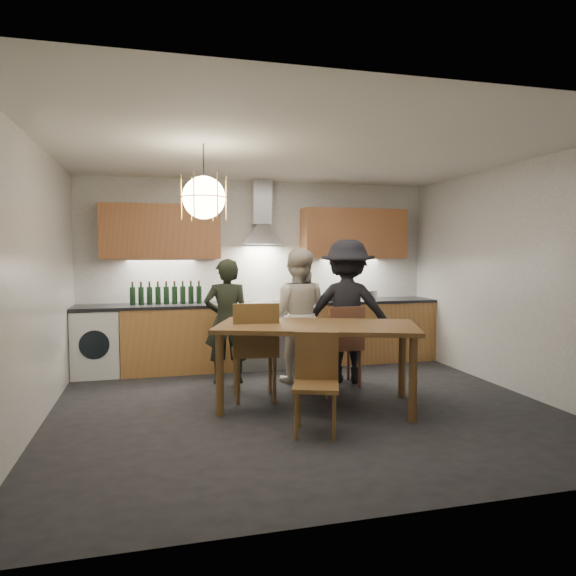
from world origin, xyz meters
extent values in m
plane|color=black|center=(0.00, 0.00, 0.00)|extent=(5.00, 5.00, 0.00)
cube|color=white|center=(0.00, 2.25, 1.30)|extent=(5.00, 0.02, 2.60)
cube|color=white|center=(0.00, -2.25, 1.30)|extent=(5.00, 0.02, 2.60)
cube|color=white|center=(-2.50, 0.00, 1.30)|extent=(0.02, 4.50, 2.60)
cube|color=white|center=(2.50, 0.00, 1.30)|extent=(0.02, 4.50, 2.60)
cube|color=silver|center=(0.00, 0.00, 2.60)|extent=(5.00, 4.50, 0.02)
cube|color=tan|center=(-1.18, 1.95, 0.43)|extent=(1.45, 0.60, 0.86)
cube|color=tan|center=(1.48, 1.95, 0.43)|extent=(2.05, 0.60, 0.86)
cube|color=white|center=(-2.20, 1.95, 0.42)|extent=(0.58, 0.58, 0.85)
cube|color=black|center=(-1.48, 1.95, 0.88)|extent=(2.05, 0.62, 0.04)
cube|color=black|center=(1.48, 1.95, 0.88)|extent=(2.05, 0.62, 0.04)
cube|color=silver|center=(0.00, 1.95, 0.40)|extent=(0.90, 0.60, 0.80)
cube|color=black|center=(0.00, 1.66, 0.38)|extent=(0.78, 0.02, 0.42)
cube|color=slate|center=(0.00, 1.95, 0.84)|extent=(0.90, 0.60, 0.08)
cube|color=silver|center=(0.00, 1.69, 0.90)|extent=(0.90, 0.08, 0.04)
cube|color=#BA7647|center=(-1.38, 2.08, 1.86)|extent=(1.55, 0.35, 0.72)
cube|color=#BA7647|center=(1.38, 2.08, 1.86)|extent=(1.55, 0.35, 0.72)
cube|color=silver|center=(0.00, 2.12, 2.29)|extent=(0.26, 0.22, 0.62)
cylinder|color=black|center=(-1.00, -0.10, 2.35)|extent=(0.01, 0.01, 0.50)
sphere|color=#FFE0A5|center=(-1.00, -0.10, 2.10)|extent=(0.40, 0.40, 0.40)
torus|color=gold|center=(-1.00, -0.10, 2.10)|extent=(0.43, 0.43, 0.01)
cube|color=brown|center=(0.14, -0.02, 0.83)|extent=(2.24, 1.64, 0.04)
cylinder|color=brown|center=(-0.87, -0.09, 0.40)|extent=(0.08, 0.08, 0.81)
cylinder|color=brown|center=(-0.58, 0.69, 0.40)|extent=(0.08, 0.08, 0.81)
cylinder|color=brown|center=(0.86, -0.72, 0.40)|extent=(0.08, 0.08, 0.81)
cylinder|color=brown|center=(1.15, 0.06, 0.40)|extent=(0.08, 0.08, 0.81)
cube|color=brown|center=(-0.43, 0.40, 0.51)|extent=(0.52, 0.52, 0.05)
cube|color=brown|center=(-0.45, 0.19, 0.80)|extent=(0.48, 0.09, 0.52)
cylinder|color=brown|center=(-0.22, 0.58, 0.25)|extent=(0.04, 0.04, 0.49)
cylinder|color=brown|center=(-0.26, 0.19, 0.25)|extent=(0.04, 0.04, 0.49)
cylinder|color=brown|center=(-0.60, 0.62, 0.25)|extent=(0.04, 0.04, 0.49)
cylinder|color=brown|center=(-0.64, 0.23, 0.25)|extent=(0.04, 0.04, 0.49)
cube|color=brown|center=(0.22, 0.38, 0.39)|extent=(0.45, 0.45, 0.03)
cube|color=brown|center=(0.17, 0.22, 0.60)|extent=(0.36, 0.14, 0.40)
cylinder|color=brown|center=(0.40, 0.47, 0.19)|extent=(0.03, 0.03, 0.37)
cylinder|color=brown|center=(0.32, 0.19, 0.19)|extent=(0.03, 0.03, 0.37)
cylinder|color=brown|center=(0.12, 0.56, 0.19)|extent=(0.03, 0.03, 0.37)
cylinder|color=brown|center=(0.04, 0.28, 0.19)|extent=(0.03, 0.03, 0.37)
cube|color=brown|center=(0.68, 0.73, 0.46)|extent=(0.45, 0.45, 0.04)
cube|color=brown|center=(0.68, 0.53, 0.72)|extent=(0.43, 0.05, 0.47)
cylinder|color=brown|center=(0.85, 0.91, 0.22)|extent=(0.04, 0.04, 0.44)
cylinder|color=brown|center=(0.86, 0.56, 0.22)|extent=(0.04, 0.04, 0.44)
cylinder|color=brown|center=(0.50, 0.90, 0.22)|extent=(0.04, 0.04, 0.44)
cylinder|color=brown|center=(0.51, 0.55, 0.22)|extent=(0.04, 0.04, 0.44)
cube|color=brown|center=(-0.11, -0.80, 0.42)|extent=(0.50, 0.50, 0.04)
cube|color=brown|center=(-0.05, -0.63, 0.66)|extent=(0.38, 0.17, 0.43)
cylinder|color=brown|center=(-0.32, -0.89, 0.20)|extent=(0.03, 0.03, 0.40)
cylinder|color=brown|center=(-0.21, -0.59, 0.20)|extent=(0.03, 0.03, 0.40)
cylinder|color=brown|center=(-0.02, -1.00, 0.20)|extent=(0.03, 0.03, 0.40)
cylinder|color=brown|center=(0.09, -0.70, 0.20)|extent=(0.03, 0.03, 0.40)
imported|color=black|center=(-0.63, 1.17, 0.76)|extent=(0.59, 0.42, 1.51)
imported|color=beige|center=(0.22, 1.03, 0.82)|extent=(0.97, 0.88, 1.63)
imported|color=black|center=(0.82, 0.89, 0.87)|extent=(1.29, 1.05, 1.74)
imported|color=silver|center=(0.99, 1.89, 0.94)|extent=(0.32, 0.32, 0.07)
cylinder|color=silver|center=(1.59, 1.93, 0.96)|extent=(0.22, 0.22, 0.13)
camera|label=1|loc=(-1.45, -4.99, 1.59)|focal=32.00mm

